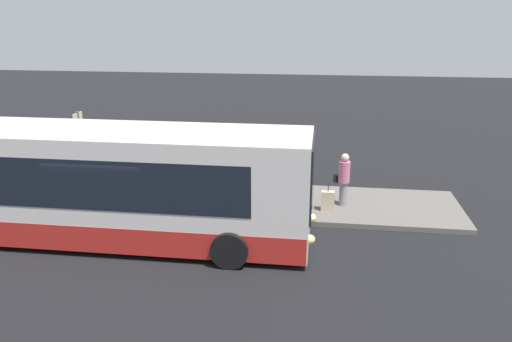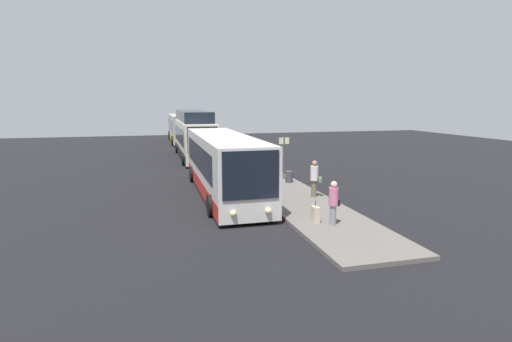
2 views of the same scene
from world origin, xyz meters
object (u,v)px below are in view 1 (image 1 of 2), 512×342
trash_bin (112,174)px  passenger_boarding (213,161)px  bus_lead (90,185)px  passenger_waiting (344,177)px  sign_post (80,139)px  suitcase (328,201)px

trash_bin → passenger_boarding: bearing=-0.2°
bus_lead → passenger_waiting: bearing=23.3°
bus_lead → sign_post: bus_lead is taller
suitcase → bus_lead: bearing=-159.1°
bus_lead → trash_bin: 4.41m
bus_lead → suitcase: 6.99m
bus_lead → sign_post: (-2.31, 4.13, 0.19)m
passenger_waiting → suitcase: bearing=-171.8°
trash_bin → bus_lead: bearing=-73.3°
sign_post → passenger_boarding: bearing=-0.5°
bus_lead → passenger_boarding: size_ratio=6.65×
suitcase → trash_bin: 7.86m
sign_post → trash_bin: size_ratio=3.94×
suitcase → sign_post: sign_post is taller
bus_lead → passenger_boarding: (2.51, 4.09, -0.40)m
bus_lead → suitcase: bearing=20.9°
bus_lead → passenger_waiting: 7.56m
passenger_waiting → trash_bin: (-8.16, 1.12, -0.60)m
trash_bin → passenger_waiting: bearing=-7.8°
suitcase → sign_post: (-8.77, 1.67, 1.26)m
trash_bin → suitcase: bearing=-12.0°
sign_post → trash_bin: 1.64m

